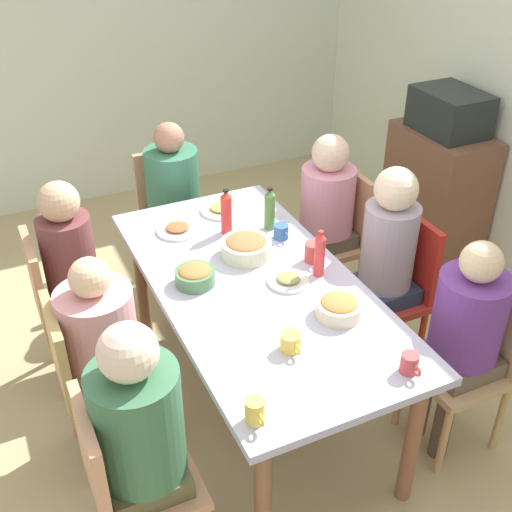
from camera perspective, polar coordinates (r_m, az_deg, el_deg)
ground_plane at (r=3.55m, az=0.00°, el=-12.71°), size 6.53×6.53×0.00m
wall_left at (r=5.28m, az=-13.61°, el=18.50°), size 0.12×4.39×2.60m
dining_table at (r=3.09m, az=0.00°, el=-3.72°), size 1.85×0.91×0.78m
chair_0 at (r=3.03m, az=-14.72°, el=-10.31°), size 0.40×0.40×0.90m
person_0 at (r=2.93m, az=-13.45°, el=-7.43°), size 0.34×0.34×1.12m
chair_1 at (r=3.51m, az=-16.91°, el=-3.90°), size 0.40×0.40×0.90m
person_1 at (r=3.41m, az=-15.91°, el=-0.95°), size 0.30×0.30×1.19m
chair_2 at (r=2.60m, az=-11.60°, el=-18.94°), size 0.40×0.40×0.90m
person_2 at (r=2.44m, az=-10.13°, el=-15.02°), size 0.33×0.33×1.22m
chair_3 at (r=3.98m, az=7.15°, el=2.09°), size 0.40×0.40×0.90m
person_3 at (r=3.84m, az=6.20°, el=4.33°), size 0.32×0.32×1.16m
chair_4 at (r=3.56m, az=12.28°, el=-2.54°), size 0.40×0.40×0.90m
person_4 at (r=3.39m, az=11.47°, el=0.11°), size 0.30×0.30×1.22m
chair_5 at (r=4.22m, az=-7.56°, el=3.95°), size 0.40×0.40×0.90m
person_5 at (r=4.06m, az=-7.34°, el=5.69°), size 0.33×0.33×1.15m
chair_6 at (r=3.21m, az=18.71°, el=-8.25°), size 0.40×0.40×0.90m
person_6 at (r=3.05m, az=18.03°, el=-6.23°), size 0.32×0.32×1.14m
plate_0 at (r=3.63m, az=-3.08°, el=4.19°), size 0.24×0.24×0.04m
plate_1 at (r=3.46m, az=-6.99°, el=2.39°), size 0.23×0.23×0.04m
plate_2 at (r=3.04m, az=2.89°, el=-2.16°), size 0.20×0.20×0.04m
bowl_0 at (r=3.21m, az=-0.89°, el=0.82°), size 0.26×0.26×0.10m
bowl_1 at (r=2.84m, az=7.38°, el=-4.54°), size 0.21×0.21×0.09m
bowl_2 at (r=3.02m, az=-5.46°, el=-1.74°), size 0.19×0.19×0.09m
cup_0 at (r=2.61m, az=13.51°, el=-9.29°), size 0.11×0.07×0.08m
cup_1 at (r=3.36m, az=2.26°, el=2.16°), size 0.11×0.08×0.08m
cup_2 at (r=3.18m, az=5.07°, el=0.32°), size 0.12×0.08×0.10m
cup_3 at (r=2.35m, az=-0.07°, el=-13.65°), size 0.11×0.07×0.10m
cup_4 at (r=2.64m, az=3.11°, el=-7.66°), size 0.12×0.09×0.08m
bottle_0 at (r=3.05m, az=5.68°, el=0.14°), size 0.05×0.05×0.24m
bottle_1 at (r=3.37m, az=-2.65°, el=3.89°), size 0.06×0.06×0.26m
bottle_2 at (r=3.41m, az=1.22°, el=4.17°), size 0.06×0.06×0.24m
side_cabinet at (r=4.75m, az=15.73°, el=5.54°), size 0.70×0.44×0.90m
microwave at (r=4.52m, az=16.85°, el=12.19°), size 0.48×0.36×0.28m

